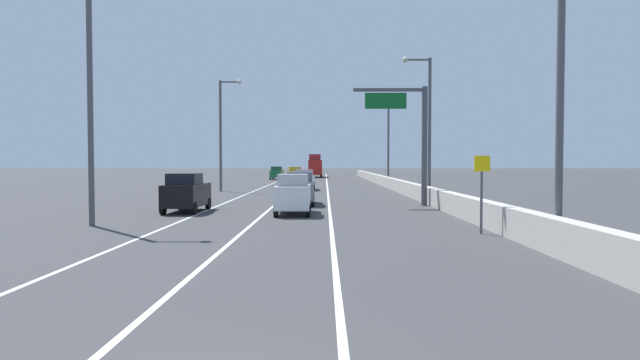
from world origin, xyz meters
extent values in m
plane|color=#38383A|center=(0.00, 64.00, 0.00)|extent=(320.00, 320.00, 0.00)
cube|color=silver|center=(-5.50, 55.00, 0.00)|extent=(0.16, 130.00, 0.00)
cube|color=silver|center=(-2.00, 55.00, 0.00)|extent=(0.16, 130.00, 0.00)
cube|color=silver|center=(1.50, 55.00, 0.00)|extent=(0.16, 130.00, 0.00)
cube|color=#B2ADA3|center=(8.12, 40.00, 0.55)|extent=(0.60, 120.00, 1.10)
cylinder|color=#47474C|center=(7.52, 27.78, 3.75)|extent=(0.36, 0.36, 7.50)
cube|color=#47474C|center=(5.27, 27.78, 7.30)|extent=(4.50, 0.20, 0.20)
cube|color=#0C5923|center=(5.04, 27.66, 6.60)|extent=(2.60, 0.10, 1.00)
cylinder|color=#4C4C51|center=(7.22, 14.72, 1.20)|extent=(0.10, 0.10, 2.40)
cube|color=yellow|center=(7.22, 14.68, 2.70)|extent=(0.60, 0.04, 0.60)
cylinder|color=#4C4C51|center=(8.54, 11.12, 5.19)|extent=(0.24, 0.24, 10.37)
cylinder|color=#4C4C51|center=(8.91, 33.17, 5.19)|extent=(0.24, 0.24, 10.37)
cube|color=#4C4C51|center=(8.01, 33.17, 10.22)|extent=(1.80, 0.12, 0.12)
sphere|color=beige|center=(7.11, 33.17, 10.22)|extent=(0.44, 0.44, 0.44)
cylinder|color=#4C4C51|center=(8.57, 55.22, 5.19)|extent=(0.24, 0.24, 10.37)
cube|color=#4C4C51|center=(7.67, 55.22, 10.22)|extent=(1.80, 0.12, 0.12)
sphere|color=beige|center=(6.77, 55.22, 10.22)|extent=(0.44, 0.44, 0.44)
cylinder|color=#4C4C51|center=(-8.83, 17.12, 5.19)|extent=(0.24, 0.24, 10.37)
cylinder|color=#4C4C51|center=(-8.55, 43.58, 5.19)|extent=(0.24, 0.24, 10.37)
cube|color=#4C4C51|center=(-7.65, 43.58, 10.22)|extent=(1.80, 0.12, 0.12)
sphere|color=beige|center=(-6.75, 43.58, 10.22)|extent=(0.44, 0.44, 0.44)
cube|color=#B7B7BC|center=(-0.80, 46.19, 0.87)|extent=(1.98, 4.68, 1.06)
cube|color=gray|center=(-0.81, 45.72, 1.70)|extent=(1.67, 2.13, 0.60)
cylinder|color=black|center=(-1.56, 48.07, 0.34)|extent=(0.24, 0.69, 0.68)
cylinder|color=black|center=(0.10, 48.01, 0.34)|extent=(0.24, 0.69, 0.68)
cylinder|color=black|center=(-1.69, 44.36, 0.34)|extent=(0.24, 0.69, 0.68)
cylinder|color=black|center=(-0.03, 44.30, 0.34)|extent=(0.24, 0.69, 0.68)
cube|color=black|center=(-6.42, 23.49, 0.94)|extent=(1.81, 4.15, 1.20)
cube|color=black|center=(-6.42, 23.07, 1.84)|extent=(1.59, 1.87, 0.60)
cylinder|color=black|center=(-7.22, 25.11, 0.34)|extent=(0.22, 0.68, 0.68)
cylinder|color=black|center=(-5.59, 25.10, 0.34)|extent=(0.22, 0.68, 0.68)
cylinder|color=black|center=(-7.24, 21.87, 0.34)|extent=(0.22, 0.68, 0.68)
cylinder|color=black|center=(-5.61, 21.86, 0.34)|extent=(0.22, 0.68, 0.68)
cube|color=white|center=(-0.43, 22.28, 0.93)|extent=(1.80, 4.08, 1.18)
cube|color=#96969E|center=(-0.43, 21.87, 1.82)|extent=(1.57, 1.84, 0.60)
cylinder|color=black|center=(-1.25, 23.85, 0.34)|extent=(0.23, 0.68, 0.68)
cylinder|color=black|center=(0.34, 23.87, 0.34)|extent=(0.23, 0.68, 0.68)
cylinder|color=black|center=(-1.21, 20.69, 0.34)|extent=(0.23, 0.68, 0.68)
cylinder|color=black|center=(0.38, 20.71, 0.34)|extent=(0.23, 0.68, 0.68)
cube|color=slate|center=(-0.37, 28.53, 0.93)|extent=(1.86, 4.65, 1.18)
cube|color=#4D505A|center=(-0.36, 28.07, 1.82)|extent=(1.60, 2.11, 0.60)
cylinder|color=black|center=(-1.22, 30.37, 0.34)|extent=(0.23, 0.68, 0.68)
cylinder|color=black|center=(0.40, 30.40, 0.34)|extent=(0.23, 0.68, 0.68)
cylinder|color=black|center=(-1.15, 26.66, 0.34)|extent=(0.23, 0.68, 0.68)
cylinder|color=black|center=(0.47, 26.69, 0.34)|extent=(0.23, 0.68, 0.68)
cube|color=#196033|center=(-6.33, 76.80, 0.90)|extent=(1.90, 4.37, 1.13)
cube|color=#1C4633|center=(-6.34, 76.37, 1.77)|extent=(1.62, 1.99, 0.60)
cylinder|color=black|center=(-7.09, 78.54, 0.34)|extent=(0.24, 0.69, 0.68)
cylinder|color=black|center=(-5.47, 78.49, 0.34)|extent=(0.24, 0.69, 0.68)
cylinder|color=black|center=(-7.18, 75.11, 0.34)|extent=(0.24, 0.69, 0.68)
cylinder|color=black|center=(-5.56, 75.07, 0.34)|extent=(0.24, 0.69, 0.68)
cube|color=gold|center=(-3.36, 75.40, 0.88)|extent=(2.01, 4.14, 1.08)
cube|color=olive|center=(-3.37, 74.99, 1.72)|extent=(1.71, 1.89, 0.60)
cylinder|color=black|center=(-4.16, 77.02, 0.34)|extent=(0.24, 0.69, 0.68)
cylinder|color=black|center=(-2.45, 76.96, 0.34)|extent=(0.24, 0.69, 0.68)
cylinder|color=black|center=(-4.27, 73.83, 0.34)|extent=(0.24, 0.69, 0.68)
cylinder|color=black|center=(-2.55, 73.78, 0.34)|extent=(0.24, 0.69, 0.68)
cube|color=#A51E19|center=(-0.58, 89.37, 1.80)|extent=(2.67, 9.34, 2.60)
cube|color=maroon|center=(-0.64, 91.41, 3.65)|extent=(2.17, 2.10, 1.10)
cylinder|color=black|center=(-1.82, 93.28, 0.50)|extent=(0.25, 1.01, 1.00)
cylinder|color=black|center=(0.42, 93.34, 0.50)|extent=(0.25, 1.01, 1.00)
cylinder|color=black|center=(-1.59, 85.40, 0.50)|extent=(0.25, 1.01, 1.00)
cylinder|color=black|center=(0.65, 85.47, 0.50)|extent=(0.25, 1.01, 1.00)
camera|label=1|loc=(1.23, -5.21, 2.76)|focal=29.28mm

